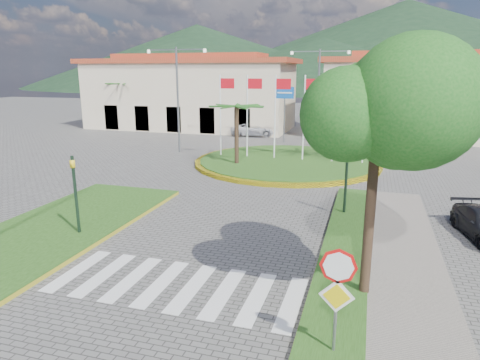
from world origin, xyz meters
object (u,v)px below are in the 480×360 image
(roundabout_island, at_px, (287,162))
(car_dark_b, at_px, (380,141))
(white_van, at_px, (254,129))
(car_dark_a, at_px, (323,129))
(stop_sign, at_px, (337,286))
(deciduous_tree, at_px, (378,114))

(roundabout_island, relative_size, car_dark_b, 3.55)
(white_van, xyz_separation_m, car_dark_a, (6.44, 2.56, -0.04))
(stop_sign, bearing_deg, car_dark_a, 96.64)
(white_van, bearing_deg, car_dark_a, -76.63)
(stop_sign, bearing_deg, car_dark_b, 87.28)
(deciduous_tree, xyz_separation_m, white_van, (-11.09, 29.13, -4.54))
(deciduous_tree, bearing_deg, car_dark_b, 88.31)
(stop_sign, bearing_deg, deciduous_tree, 78.82)
(deciduous_tree, relative_size, car_dark_b, 1.90)
(stop_sign, height_order, deciduous_tree, deciduous_tree)
(stop_sign, relative_size, white_van, 0.58)
(white_van, bearing_deg, deciduous_tree, -167.45)
(roundabout_island, xyz_separation_m, car_dark_a, (0.85, 14.68, 0.43))
(roundabout_island, height_order, white_van, roundabout_island)
(roundabout_island, bearing_deg, stop_sign, -76.27)
(white_van, distance_m, car_dark_a, 6.93)
(stop_sign, height_order, car_dark_b, stop_sign)
(deciduous_tree, height_order, car_dark_a, deciduous_tree)
(stop_sign, distance_m, car_dark_a, 34.98)
(roundabout_island, relative_size, car_dark_a, 3.60)
(deciduous_tree, xyz_separation_m, car_dark_a, (-4.64, 31.68, -4.57))
(stop_sign, xyz_separation_m, deciduous_tree, (0.60, 3.04, 3.38))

